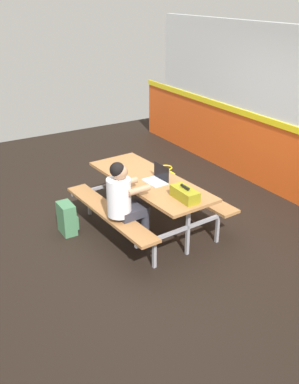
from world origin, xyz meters
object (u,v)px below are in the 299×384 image
student_nearer (124,199)px  tote_bag_bright (166,180)px  backpack_dark (67,219)px  picnic_table_main (150,190)px  laptop_silver (157,178)px  toolbox_grey (185,194)px

student_nearer → tote_bag_bright: student_nearer is taller
student_nearer → backpack_dark: size_ratio=2.74×
picnic_table_main → laptop_silver: size_ratio=6.18×
laptop_silver → toolbox_grey: (0.62, 0.00, 0.02)m
laptop_silver → student_nearer: bearing=-73.4°
picnic_table_main → tote_bag_bright: picnic_table_main is taller
backpack_dark → tote_bag_bright: (-0.43, 1.88, -0.02)m
student_nearer → laptop_silver: (-0.17, 0.58, 0.08)m
toolbox_grey → picnic_table_main: bearing=-176.3°
student_nearer → laptop_silver: bearing=106.6°
toolbox_grey → backpack_dark: bearing=-138.1°
laptop_silver → backpack_dark: bearing=-118.3°
student_nearer → toolbox_grey: bearing=52.6°
picnic_table_main → backpack_dark: size_ratio=4.68×
toolbox_grey → laptop_silver: bearing=-179.7°
toolbox_grey → tote_bag_bright: size_ratio=0.93×
toolbox_grey → backpack_dark: (-1.20, -1.08, -0.60)m
backpack_dark → tote_bag_bright: size_ratio=1.02×
tote_bag_bright → toolbox_grey: bearing=-26.2°
picnic_table_main → laptop_silver: 0.25m
toolbox_grey → backpack_dark: size_ratio=0.91×
picnic_table_main → backpack_dark: bearing=-114.1°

